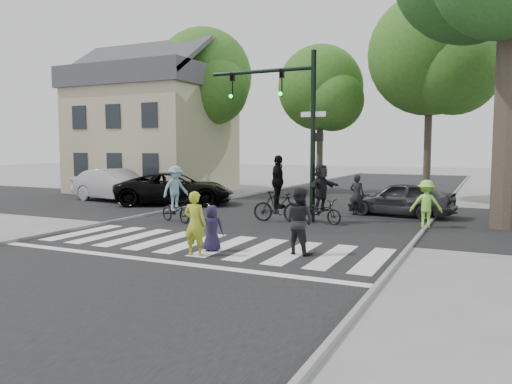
# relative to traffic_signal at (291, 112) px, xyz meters

# --- Properties ---
(ground) EXTENTS (120.00, 120.00, 0.00)m
(ground) POSITION_rel_traffic_signal_xyz_m (-0.35, -6.20, -3.90)
(ground) COLOR gray
(ground) RESTS_ON ground
(road_stem) EXTENTS (10.00, 70.00, 0.01)m
(road_stem) POSITION_rel_traffic_signal_xyz_m (-0.35, -1.20, -3.90)
(road_stem) COLOR black
(road_stem) RESTS_ON ground
(road_cross) EXTENTS (70.00, 10.00, 0.01)m
(road_cross) POSITION_rel_traffic_signal_xyz_m (-0.35, 1.80, -3.89)
(road_cross) COLOR black
(road_cross) RESTS_ON ground
(curb_left) EXTENTS (0.10, 70.00, 0.10)m
(curb_left) POSITION_rel_traffic_signal_xyz_m (-5.40, -1.20, -3.85)
(curb_left) COLOR gray
(curb_left) RESTS_ON ground
(curb_right) EXTENTS (0.10, 70.00, 0.10)m
(curb_right) POSITION_rel_traffic_signal_xyz_m (4.70, -1.20, -3.85)
(curb_right) COLOR gray
(curb_right) RESTS_ON ground
(crosswalk) EXTENTS (10.00, 3.85, 0.01)m
(crosswalk) POSITION_rel_traffic_signal_xyz_m (-0.35, -5.54, -3.89)
(crosswalk) COLOR silver
(crosswalk) RESTS_ON ground
(traffic_signal) EXTENTS (4.45, 0.29, 6.00)m
(traffic_signal) POSITION_rel_traffic_signal_xyz_m (0.00, 0.00, 0.00)
(traffic_signal) COLOR black
(traffic_signal) RESTS_ON ground
(bg_tree_0) EXTENTS (5.46, 5.20, 8.97)m
(bg_tree_0) POSITION_rel_traffic_signal_xyz_m (-14.09, 9.80, 2.24)
(bg_tree_0) COLOR brown
(bg_tree_0) RESTS_ON ground
(bg_tree_1) EXTENTS (6.09, 5.80, 9.80)m
(bg_tree_1) POSITION_rel_traffic_signal_xyz_m (-9.06, 9.28, 2.75)
(bg_tree_1) COLOR brown
(bg_tree_1) RESTS_ON ground
(bg_tree_2) EXTENTS (5.04, 4.80, 8.40)m
(bg_tree_2) POSITION_rel_traffic_signal_xyz_m (-2.11, 10.42, 1.88)
(bg_tree_2) COLOR brown
(bg_tree_2) RESTS_ON ground
(bg_tree_3) EXTENTS (6.30, 6.00, 10.20)m
(bg_tree_3) POSITION_rel_traffic_signal_xyz_m (3.95, 9.07, 3.04)
(bg_tree_3) COLOR brown
(bg_tree_3) RESTS_ON ground
(house) EXTENTS (8.40, 8.10, 8.82)m
(house) POSITION_rel_traffic_signal_xyz_m (-11.85, 7.78, -0.10)
(house) COLOR #C3BF8B
(house) RESTS_ON ground
(pedestrian_woman) EXTENTS (0.60, 0.42, 1.59)m
(pedestrian_woman) POSITION_rel_traffic_signal_xyz_m (0.08, -6.53, -3.11)
(pedestrian_woman) COLOR gold
(pedestrian_woman) RESTS_ON ground
(pedestrian_child) EXTENTS (0.68, 0.58, 1.19)m
(pedestrian_child) POSITION_rel_traffic_signal_xyz_m (0.18, -5.88, -3.31)
(pedestrian_child) COLOR #1E1C3B
(pedestrian_child) RESTS_ON ground
(pedestrian_adult) EXTENTS (0.94, 0.81, 1.66)m
(pedestrian_adult) POSITION_rel_traffic_signal_xyz_m (2.31, -5.27, -3.07)
(pedestrian_adult) COLOR black
(pedestrian_adult) RESTS_ON ground
(cyclist_left) EXTENTS (1.67, 1.16, 2.00)m
(cyclist_left) POSITION_rel_traffic_signal_xyz_m (-3.50, -2.13, -3.03)
(cyclist_left) COLOR black
(cyclist_left) RESTS_ON ground
(cyclist_mid) EXTENTS (1.86, 1.14, 2.37)m
(cyclist_mid) POSITION_rel_traffic_signal_xyz_m (-0.26, -0.53, -2.93)
(cyclist_mid) COLOR black
(cyclist_mid) RESTS_ON ground
(cyclist_right) EXTENTS (1.73, 1.60, 2.07)m
(cyclist_right) POSITION_rel_traffic_signal_xyz_m (1.25, -0.22, -2.98)
(cyclist_right) COLOR black
(cyclist_right) RESTS_ON ground
(car_suv) EXTENTS (5.90, 4.50, 1.49)m
(car_suv) POSITION_rel_traffic_signal_xyz_m (-6.61, 2.35, -3.16)
(car_suv) COLOR black
(car_suv) RESTS_ON ground
(car_silver) EXTENTS (5.03, 2.46, 1.59)m
(car_silver) POSITION_rel_traffic_signal_xyz_m (-10.11, 2.33, -3.11)
(car_silver) COLOR #BCBBC1
(car_silver) RESTS_ON ground
(car_grey) EXTENTS (4.16, 2.09, 1.36)m
(car_grey) POSITION_rel_traffic_signal_xyz_m (3.44, 2.90, -3.22)
(car_grey) COLOR #2C2C30
(car_grey) RESTS_ON ground
(bystander_hivis) EXTENTS (1.09, 0.72, 1.58)m
(bystander_hivis) POSITION_rel_traffic_signal_xyz_m (4.65, 0.40, -3.11)
(bystander_hivis) COLOR #A3FF4B
(bystander_hivis) RESTS_ON ground
(bystander_dark) EXTENTS (0.64, 0.47, 1.60)m
(bystander_dark) POSITION_rel_traffic_signal_xyz_m (1.86, 2.35, -3.10)
(bystander_dark) COLOR black
(bystander_dark) RESTS_ON ground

